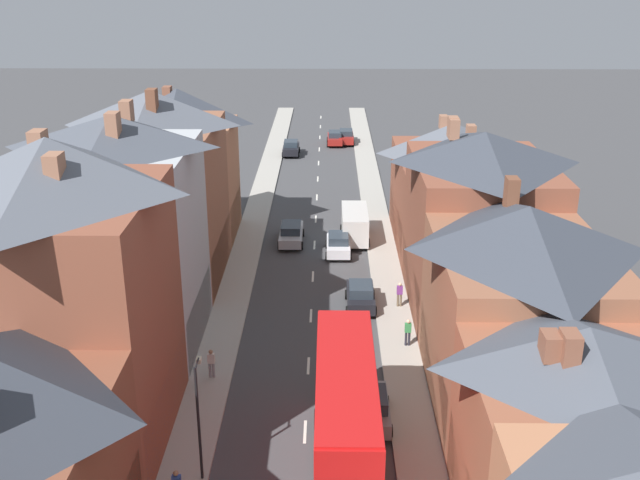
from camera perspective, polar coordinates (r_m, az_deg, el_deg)
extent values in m
cube|color=#A8A399|center=(59.51, -5.31, 0.40)|extent=(2.20, 104.00, 0.14)
cube|color=#A8A399|center=(59.33, 4.54, 0.36)|extent=(2.20, 104.00, 0.14)
cube|color=silver|center=(36.09, -1.15, -14.40)|extent=(0.14, 1.80, 0.01)
cube|color=silver|center=(41.12, -0.89, -9.55)|extent=(0.14, 1.80, 0.01)
cube|color=silver|center=(46.39, -0.70, -5.78)|extent=(0.14, 1.80, 0.01)
cube|color=silver|center=(51.82, -0.55, -2.80)|extent=(0.14, 1.80, 0.01)
cube|color=silver|center=(57.36, -0.42, -0.38)|extent=(0.14, 1.80, 0.01)
cube|color=silver|center=(62.98, -0.32, 1.61)|extent=(0.14, 1.80, 0.01)
cube|color=silver|center=(68.67, -0.24, 3.27)|extent=(0.14, 1.80, 0.01)
cube|color=silver|center=(74.41, -0.17, 4.68)|extent=(0.14, 1.80, 0.01)
cube|color=silver|center=(80.18, -0.11, 5.88)|extent=(0.14, 1.80, 0.01)
cube|color=silver|center=(85.99, -0.06, 6.92)|extent=(0.14, 1.80, 0.01)
cube|color=silver|center=(91.82, -0.01, 7.83)|extent=(0.14, 1.80, 0.01)
cube|color=silver|center=(97.67, 0.03, 8.63)|extent=(0.14, 1.80, 0.01)
cube|color=silver|center=(103.54, 0.07, 9.34)|extent=(0.14, 1.80, 0.01)
cube|color=brown|center=(34.46, -18.55, -6.04)|extent=(8.00, 9.48, 11.75)
cube|color=navy|center=(35.52, -11.58, -12.41)|extent=(0.12, 8.72, 3.20)
pyramid|color=#565B66|center=(32.02, -20.00, 5.32)|extent=(8.00, 9.48, 2.38)
cube|color=#99664C|center=(30.17, -19.59, 5.37)|extent=(0.60, 0.90, 0.92)
cube|color=#99664C|center=(33.70, -20.67, 6.92)|extent=(0.60, 0.90, 1.08)
cube|color=#ADB2B7|center=(42.37, -14.77, -0.70)|extent=(8.00, 8.57, 11.48)
cube|color=#1E5133|center=(43.18, -9.19, -5.85)|extent=(0.12, 7.89, 3.20)
pyramid|color=#474C56|center=(40.49, -15.63, 7.99)|extent=(8.00, 8.57, 1.68)
cube|color=#99664C|center=(38.79, -15.49, 8.43)|extent=(0.60, 0.90, 1.28)
cube|color=#99664C|center=(42.41, -14.53, 9.48)|extent=(0.60, 0.90, 1.18)
cube|color=brown|center=(50.80, -12.17, 2.65)|extent=(8.00, 9.61, 10.66)
cube|color=olive|center=(51.36, -7.56, -1.28)|extent=(0.12, 8.85, 3.20)
pyramid|color=#565B66|center=(49.21, -12.74, 9.79)|extent=(8.00, 9.61, 2.22)
cube|color=brown|center=(47.33, -12.68, 10.28)|extent=(0.60, 0.90, 1.49)
cube|color=#B2704C|center=(58.84, -10.41, 4.43)|extent=(8.00, 7.06, 8.96)
cube|color=olive|center=(59.09, -6.48, 1.78)|extent=(0.12, 6.50, 3.20)
pyramid|color=#383D47|center=(57.49, -10.79, 9.98)|extent=(8.00, 7.06, 2.65)
cube|color=brown|center=(57.77, -11.54, 10.70)|extent=(0.60, 0.90, 1.43)
cube|color=#935138|center=(30.48, 18.69, -15.06)|extent=(8.00, 7.30, 7.03)
pyramid|color=#474C56|center=(28.22, 19.71, -7.82)|extent=(8.00, 7.30, 1.71)
cube|color=brown|center=(26.86, 18.48, -7.80)|extent=(0.60, 0.90, 1.14)
cube|color=brown|center=(26.98, 17.14, -7.72)|extent=(0.60, 0.90, 0.95)
cube|color=brown|center=(37.52, 14.81, -6.47)|extent=(8.00, 10.57, 8.08)
cube|color=maroon|center=(37.94, 8.61, -9.85)|extent=(0.12, 9.73, 3.20)
pyramid|color=#383D47|center=(35.52, 15.57, 0.86)|extent=(8.00, 10.57, 2.13)
cube|color=brown|center=(37.92, 14.39, 3.49)|extent=(0.60, 0.90, 1.56)
cube|color=brown|center=(46.72, 11.93, 0.24)|extent=(8.00, 10.65, 9.42)
cube|color=olive|center=(47.29, 6.95, -3.27)|extent=(0.12, 9.79, 3.20)
pyramid|color=#383D47|center=(45.08, 12.46, 6.93)|extent=(8.00, 10.65, 1.81)
cube|color=#99664C|center=(47.14, 10.10, 8.48)|extent=(0.60, 0.90, 1.25)
cube|color=#99664C|center=(46.69, 10.16, 8.34)|extent=(0.60, 0.90, 1.22)
cube|color=brown|center=(57.36, 9.83, 3.07)|extent=(8.00, 11.45, 7.10)
cube|color=maroon|center=(57.49, 5.83, 1.26)|extent=(0.12, 10.54, 3.20)
pyramid|color=#565B66|center=(56.12, 10.13, 7.63)|extent=(8.00, 11.45, 2.28)
cube|color=#99664C|center=(53.94, 11.41, 7.82)|extent=(0.60, 0.90, 1.50)
cube|color=#99664C|center=(59.26, 9.38, 8.88)|extent=(0.60, 0.90, 1.01)
cube|color=red|center=(32.58, 1.94, -15.23)|extent=(2.44, 10.80, 2.50)
cube|color=red|center=(31.23, 2.00, -11.68)|extent=(2.44, 10.58, 2.30)
cube|color=red|center=(30.60, 2.02, -9.79)|extent=(2.39, 10.37, 0.10)
cube|color=#28333D|center=(36.93, 1.77, -10.07)|extent=(2.20, 0.10, 1.20)
cube|color=#28333D|center=(35.80, 1.82, -6.92)|extent=(2.20, 0.10, 1.10)
cube|color=#28333D|center=(32.43, -0.23, -14.87)|extent=(0.06, 9.18, 0.90)
cube|color=#28333D|center=(31.17, -0.23, -11.52)|extent=(0.06, 9.18, 0.90)
cube|color=yellow|center=(35.43, 1.83, -5.78)|extent=(1.34, 0.08, 0.32)
cylinder|color=black|center=(35.97, -0.19, -13.56)|extent=(0.30, 1.00, 1.00)
cylinder|color=black|center=(36.03, 3.80, -13.55)|extent=(0.30, 1.00, 1.00)
cube|color=maroon|center=(88.61, 1.99, 7.80)|extent=(1.70, 4.09, 0.78)
cube|color=#28333D|center=(88.26, 2.00, 8.20)|extent=(1.46, 2.04, 0.60)
cylinder|color=black|center=(89.92, 1.42, 7.74)|extent=(0.20, 0.62, 0.62)
cylinder|color=black|center=(89.96, 2.52, 7.73)|extent=(0.20, 0.62, 0.62)
cylinder|color=black|center=(87.45, 1.44, 7.36)|extent=(0.20, 0.62, 0.62)
cylinder|color=black|center=(87.49, 2.57, 7.35)|extent=(0.20, 0.62, 0.62)
cube|color=#B7BABF|center=(57.62, -2.21, 0.41)|extent=(1.70, 4.54, 0.72)
cube|color=#28333D|center=(57.18, -2.23, 0.95)|extent=(1.46, 2.27, 0.60)
cylinder|color=black|center=(59.11, -2.96, 0.57)|extent=(0.20, 0.62, 0.62)
cylinder|color=black|center=(59.02, -1.31, 0.56)|extent=(0.20, 0.62, 0.62)
cylinder|color=black|center=(56.48, -3.13, -0.43)|extent=(0.20, 0.62, 0.62)
cylinder|color=black|center=(56.40, -1.41, -0.43)|extent=(0.20, 0.62, 0.62)
cube|color=black|center=(83.39, -2.22, 6.95)|extent=(1.70, 3.81, 0.77)
cube|color=#28333D|center=(83.04, -2.24, 7.37)|extent=(1.46, 1.90, 0.60)
cylinder|color=black|center=(84.67, -2.76, 6.89)|extent=(0.20, 0.62, 0.62)
cylinder|color=black|center=(84.59, -1.60, 6.89)|extent=(0.20, 0.62, 0.62)
cylinder|color=black|center=(82.39, -2.85, 6.49)|extent=(0.20, 0.62, 0.62)
cylinder|color=black|center=(82.30, -1.66, 6.49)|extent=(0.20, 0.62, 0.62)
cube|color=gray|center=(36.47, 3.89, -12.74)|extent=(1.70, 3.87, 0.74)
cube|color=#28333D|center=(35.94, 3.93, -12.02)|extent=(1.46, 1.94, 0.60)
cylinder|color=black|center=(37.64, 2.45, -12.20)|extent=(0.20, 0.62, 0.62)
cylinder|color=black|center=(37.73, 5.09, -12.18)|extent=(0.20, 0.62, 0.62)
cylinder|color=black|center=(35.65, 2.57, -14.31)|extent=(0.20, 0.62, 0.62)
cylinder|color=black|center=(35.75, 5.38, -14.28)|extent=(0.20, 0.62, 0.62)
cube|color=black|center=(47.26, 3.10, -4.38)|extent=(1.70, 3.84, 0.74)
cube|color=#28333D|center=(46.80, 3.13, -3.74)|extent=(1.46, 1.92, 0.60)
cylinder|color=black|center=(48.46, 2.03, -4.17)|extent=(0.20, 0.62, 0.62)
cylinder|color=black|center=(48.54, 4.05, -4.17)|extent=(0.20, 0.62, 0.62)
cylinder|color=black|center=(46.32, 2.10, -5.42)|extent=(0.20, 0.62, 0.62)
cylinder|color=black|center=(46.40, 4.21, -5.42)|extent=(0.20, 0.62, 0.62)
cube|color=maroon|center=(88.09, 1.14, 7.70)|extent=(1.70, 4.13, 0.70)
cube|color=#28333D|center=(87.75, 1.15, 8.08)|extent=(1.46, 2.06, 0.60)
cylinder|color=black|center=(89.42, 0.59, 7.67)|extent=(0.20, 0.62, 0.62)
cylinder|color=black|center=(89.43, 1.69, 7.66)|extent=(0.20, 0.62, 0.62)
cylinder|color=black|center=(86.93, 0.58, 7.28)|extent=(0.20, 0.62, 0.62)
cylinder|color=black|center=(86.94, 1.71, 7.28)|extent=(0.20, 0.62, 0.62)
cube|color=silver|center=(55.41, 1.40, -0.43)|extent=(1.70, 3.83, 0.72)
cube|color=#28333D|center=(54.99, 1.41, 0.14)|extent=(1.46, 1.92, 0.60)
cylinder|color=black|center=(56.64, 0.52, -0.33)|extent=(0.20, 0.62, 0.62)
cylinder|color=black|center=(56.66, 2.24, -0.34)|extent=(0.20, 0.62, 0.62)
cylinder|color=black|center=(54.43, 0.52, -1.24)|extent=(0.20, 0.62, 0.62)
cylinder|color=black|center=(54.46, 2.31, -1.25)|extent=(0.20, 0.62, 0.62)
cube|color=silver|center=(57.92, 2.66, 1.25)|extent=(1.96, 5.20, 2.10)
cube|color=#28333D|center=(60.23, 2.59, 2.33)|extent=(1.76, 0.10, 0.90)
cylinder|color=black|center=(59.70, 1.66, 0.85)|extent=(0.24, 0.72, 0.72)
cylinder|color=black|center=(59.77, 3.53, 0.84)|extent=(0.24, 0.72, 0.72)
cylinder|color=black|center=(56.78, 1.70, -0.23)|extent=(0.24, 0.72, 0.72)
cylinder|color=black|center=(56.85, 3.68, -0.24)|extent=(0.24, 0.72, 0.72)
sphere|color=#9E7051|center=(31.57, -10.93, -17.06)|extent=(0.22, 0.22, 0.22)
cylinder|color=gray|center=(40.08, -8.38, -9.76)|extent=(0.14, 0.14, 0.84)
cylinder|color=gray|center=(40.05, -8.12, -9.77)|extent=(0.14, 0.14, 0.84)
cube|color=silver|center=(39.72, -8.30, -8.91)|extent=(0.36, 0.22, 0.54)
sphere|color=#9E7051|center=(39.53, -8.33, -8.42)|extent=(0.22, 0.22, 0.22)
cylinder|color=#23232D|center=(42.89, 6.56, -7.47)|extent=(0.14, 0.14, 0.84)
cylinder|color=#23232D|center=(42.91, 6.81, -7.47)|extent=(0.14, 0.14, 0.84)
cube|color=#338447|center=(42.58, 6.72, -6.65)|extent=(0.36, 0.22, 0.54)
sphere|color=beige|center=(42.40, 6.75, -6.18)|extent=(0.22, 0.22, 0.22)
cylinder|color=brown|center=(47.36, 5.95, -4.57)|extent=(0.14, 0.14, 0.84)
cylinder|color=brown|center=(47.38, 6.17, -4.57)|extent=(0.14, 0.14, 0.84)
cube|color=#723384|center=(47.07, 6.09, -3.81)|extent=(0.36, 0.22, 0.54)
sphere|color=beige|center=(46.91, 6.11, -3.38)|extent=(0.22, 0.22, 0.22)
cylinder|color=black|center=(32.06, -9.22, -13.80)|extent=(0.12, 0.12, 5.50)
cylinder|color=black|center=(31.02, -9.37, -9.30)|extent=(0.08, 0.90, 0.08)
cube|color=beige|center=(31.44, -9.23, -9.01)|extent=(0.20, 0.32, 0.20)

